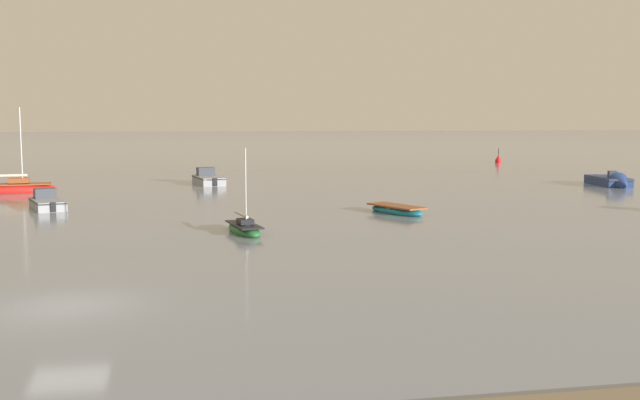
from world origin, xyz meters
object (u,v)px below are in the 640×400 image
(sailboat_moored_1, at_px, (15,189))
(motorboat_moored_1, at_px, (46,203))
(rowboat_moored_1, at_px, (397,210))
(motorboat_moored_0, at_px, (206,180))
(channel_buoy, at_px, (498,160))
(motorboat_moored_2, at_px, (613,183))
(sailboat_moored_2, at_px, (244,229))

(sailboat_moored_1, bearing_deg, motorboat_moored_1, -75.91)
(motorboat_moored_1, bearing_deg, rowboat_moored_1, -126.31)
(motorboat_moored_0, height_order, channel_buoy, channel_buoy)
(motorboat_moored_0, bearing_deg, rowboat_moored_1, -166.16)
(rowboat_moored_1, height_order, channel_buoy, channel_buoy)
(motorboat_moored_2, height_order, channel_buoy, channel_buoy)
(motorboat_moored_0, height_order, sailboat_moored_1, sailboat_moored_1)
(motorboat_moored_1, xyz_separation_m, sailboat_moored_2, (12.82, -14.03, -0.09))
(motorboat_moored_0, relative_size, sailboat_moored_2, 1.32)
(sailboat_moored_1, xyz_separation_m, channel_buoy, (58.97, 32.62, 0.13))
(sailboat_moored_1, distance_m, rowboat_moored_1, 34.10)
(rowboat_moored_1, relative_size, channel_buoy, 2.16)
(motorboat_moored_0, bearing_deg, motorboat_moored_2, -115.86)
(motorboat_moored_0, relative_size, motorboat_moored_1, 1.14)
(motorboat_moored_0, relative_size, rowboat_moored_1, 1.29)
(motorboat_moored_0, relative_size, sailboat_moored_1, 0.85)
(rowboat_moored_1, bearing_deg, channel_buoy, 124.59)
(motorboat_moored_0, xyz_separation_m, channel_buoy, (42.62, 26.63, 0.11))
(motorboat_moored_0, height_order, motorboat_moored_1, motorboat_moored_0)
(motorboat_moored_0, relative_size, motorboat_moored_2, 0.94)
(sailboat_moored_1, relative_size, sailboat_moored_2, 1.56)
(rowboat_moored_1, bearing_deg, motorboat_moored_0, -179.98)
(motorboat_moored_0, distance_m, motorboat_moored_1, 21.40)
(motorboat_moored_1, relative_size, sailboat_moored_1, 0.74)
(sailboat_moored_1, bearing_deg, motorboat_moored_0, 13.15)
(channel_buoy, bearing_deg, motorboat_moored_0, -148.00)
(motorboat_moored_0, xyz_separation_m, rowboat_moored_1, (11.69, -25.41, -0.15))
(sailboat_moored_1, xyz_separation_m, rowboat_moored_1, (28.03, -19.42, -0.13))
(sailboat_moored_2, height_order, channel_buoy, sailboat_moored_2)
(sailboat_moored_1, bearing_deg, sailboat_moored_2, -63.09)
(motorboat_moored_1, xyz_separation_m, channel_buoy, (54.39, 44.51, 0.15))
(channel_buoy, bearing_deg, motorboat_moored_1, -140.71)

